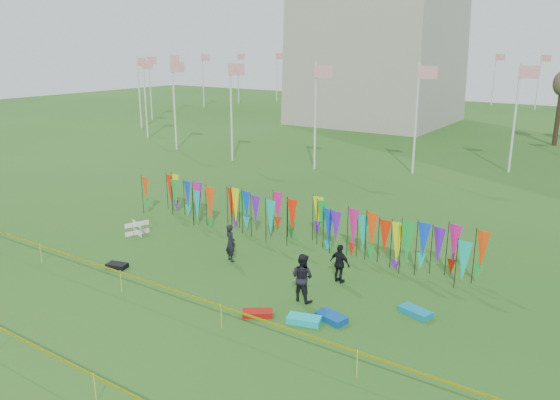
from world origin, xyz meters
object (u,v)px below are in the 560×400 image
Objects in this scene: person_left at (231,243)px; kite_bag_black at (117,266)px; box_kite at (137,228)px; person_mid at (302,277)px; kite_bag_teal at (416,312)px; kite_bag_red at (258,313)px; kite_bag_turquoise at (304,320)px; person_right at (340,264)px; kite_bag_blue at (331,317)px.

person_left is 1.97× the size of kite_bag_black.
person_mid is at bearing -8.20° from box_kite.
kite_bag_teal is (14.56, -0.26, -0.24)m from box_kite.
kite_bag_black reaches higher than kite_bag_red.
kite_bag_turquoise is 1.01× the size of kite_bag_teal.
person_mid is at bearing -162.07° from kite_bag_teal.
person_right reaches higher than kite_bag_red.
box_kite is at bearing 12.97° from person_right.
kite_bag_blue is 0.96× the size of kite_bag_teal.
person_right is 1.40× the size of kite_bag_turquoise.
person_mid is at bearing 71.31° from kite_bag_red.
person_left is at bearing -0.23° from box_kite.
person_left is (6.02, -0.02, 0.50)m from box_kite.
kite_bag_blue is at bearing -138.11° from kite_bag_teal.
box_kite is at bearing 178.96° from kite_bag_teal.
person_mid reaches higher than kite_bag_black.
person_left reaches higher than kite_bag_blue.
box_kite is at bearing 126.49° from kite_bag_black.
person_left is 1.48× the size of kite_bag_turquoise.
person_right is 3.71m from kite_bag_teal.
kite_bag_black is (-9.13, -0.39, -0.01)m from kite_bag_turquoise.
kite_bag_turquoise is at bearing 2.47° from kite_bag_black.
kite_bag_black is (-7.51, 0.09, 0.00)m from kite_bag_red.
kite_bag_turquoise reaches higher than kite_bag_teal.
person_right is 1.47× the size of kite_bag_blue.
person_mid is 2.14× the size of kite_bag_black.
kite_bag_teal is (12.08, 3.10, 0.01)m from kite_bag_black.
person_mid is 1.70× the size of kite_bag_blue.
person_left is 5.30m from kite_bag_red.
kite_bag_turquoise is (5.59, -2.94, -0.73)m from person_left.
box_kite reaches higher than kite_bag_turquoise.
kite_bag_teal reaches higher than kite_bag_red.
kite_bag_black is at bearing -53.51° from box_kite.
box_kite is 4.19m from kite_bag_black.
person_right reaches higher than kite_bag_turquoise.
person_left reaches higher than kite_bag_turquoise.
person_left reaches higher than kite_bag_red.
person_right is at bearing -97.30° from person_mid.
person_left is at bearing 17.35° from person_right.
kite_bag_blue is 1.03× the size of kite_bag_red.
kite_bag_teal is (2.95, 2.70, -0.01)m from kite_bag_turquoise.
kite_bag_black is at bearing 15.59° from person_mid.
box_kite is 10.57m from kite_bag_red.
person_left is at bearing 178.40° from kite_bag_teal.
box_kite is 0.62× the size of kite_bag_teal.
person_mid reaches higher than person_right.
box_kite reaches higher than kite_bag_red.
person_mid reaches higher than person_left.
person_mid reaches higher than kite_bag_blue.
kite_bag_blue is 2.59m from kite_bag_red.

